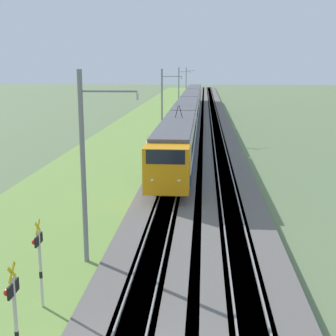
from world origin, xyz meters
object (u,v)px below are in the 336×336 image
object	(u,v)px
passenger_train	(189,107)
catenary_mast_near	(84,167)
catenary_mast_far	(179,87)
crossing_signal_near	(14,311)
catenary_mast_mid	(162,102)
catenary_mast_distant	(186,81)
crossing_signal_aux	(39,256)

from	to	relation	value
passenger_train	catenary_mast_near	world-z (taller)	catenary_mast_near
catenary_mast_far	crossing_signal_near	bearing A→B (deg)	-180.00
catenary_mast_mid	catenary_mast_far	distance (m)	38.09
catenary_mast_far	passenger_train	bearing A→B (deg)	-173.40
passenger_train	catenary_mast_distant	size ratio (longest dim) A/B	10.85
crossing_signal_near	crossing_signal_aux	distance (m)	3.95
passenger_train	crossing_signal_aux	bearing A→B (deg)	-3.64
crossing_signal_aux	catenary_mast_far	size ratio (longest dim) A/B	0.42
catenary_mast_near	catenary_mast_far	world-z (taller)	catenary_mast_near
catenary_mast_near	catenary_mast_distant	world-z (taller)	catenary_mast_near
catenary_mast_near	catenary_mast_far	xyz separation A→B (m)	(76.19, -0.00, -0.17)
crossing_signal_near	catenary_mast_near	size ratio (longest dim) A/B	0.41
catenary_mast_distant	catenary_mast_far	bearing A→B (deg)	180.00
crossing_signal_near	catenary_mast_far	world-z (taller)	catenary_mast_far
catenary_mast_near	catenary_mast_mid	world-z (taller)	catenary_mast_near
crossing_signal_near	catenary_mast_distant	world-z (taller)	catenary_mast_distant
catenary_mast_near	catenary_mast_far	size ratio (longest dim) A/B	1.04
crossing_signal_near	catenary_mast_far	distance (m)	84.22
crossing_signal_near	catenary_mast_mid	bearing A→B (deg)	-90.00
passenger_train	crossing_signal_near	world-z (taller)	passenger_train
catenary_mast_mid	catenary_mast_far	size ratio (longest dim) A/B	1.00
crossing_signal_aux	catenary_mast_distant	xyz separation A→B (m)	(118.40, -0.68, 2.05)
crossing_signal_near	catenary_mast_far	size ratio (longest dim) A/B	0.43
catenary_mast_mid	crossing_signal_aux	bearing A→B (deg)	179.08
catenary_mast_distant	crossing_signal_near	bearing A→B (deg)	180.00
catenary_mast_near	catenary_mast_far	bearing A→B (deg)	-0.00
catenary_mast_near	passenger_train	bearing A→B (deg)	-3.18
crossing_signal_near	catenary_mast_far	bearing A→B (deg)	-90.00
catenary_mast_near	catenary_mast_mid	xyz separation A→B (m)	(38.09, -0.00, -0.16)
catenary_mast_mid	catenary_mast_distant	bearing A→B (deg)	-0.00
crossing_signal_near	catenary_mast_near	bearing A→B (deg)	-89.98
catenary_mast_distant	crossing_signal_aux	bearing A→B (deg)	179.67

